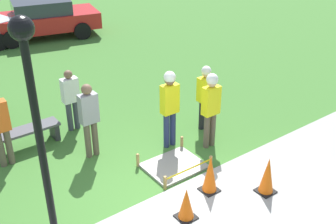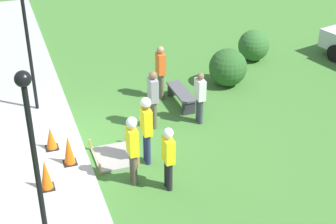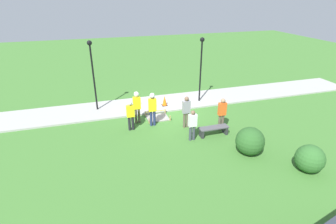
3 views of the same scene
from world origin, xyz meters
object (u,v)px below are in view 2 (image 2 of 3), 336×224
at_px(worker_trainee, 146,124).
at_px(park_bench, 181,95).
at_px(traffic_cone_sidewalk_edge, 46,175).
at_px(bystander_in_gray_shirt, 200,95).
at_px(worker_supervisor, 132,144).
at_px(lamppost_near, 33,147).
at_px(worker_assistant, 168,154).
at_px(traffic_cone_far_patch, 69,150).
at_px(lamppost_far, 26,25).
at_px(bystander_in_orange_shirt, 161,69).
at_px(traffic_cone_near_patch, 51,138).
at_px(bystander_in_white_shirt, 153,96).

bearing_deg(worker_trainee, park_bench, 144.09).
distance_m(traffic_cone_sidewalk_edge, bystander_in_gray_shirt, 5.05).
relative_size(worker_supervisor, lamppost_near, 0.44).
bearing_deg(worker_assistant, worker_trainee, -172.45).
bearing_deg(traffic_cone_far_patch, lamppost_far, -172.34).
bearing_deg(traffic_cone_sidewalk_edge, traffic_cone_far_patch, 141.24).
xyz_separation_m(traffic_cone_far_patch, bystander_in_orange_shirt, (-2.86, 3.41, 0.51)).
height_order(worker_supervisor, lamppost_far, lamppost_far).
bearing_deg(worker_trainee, traffic_cone_sidewalk_edge, -81.36).
xyz_separation_m(worker_supervisor, lamppost_near, (2.06, -2.31, 1.68)).
xyz_separation_m(traffic_cone_near_patch, lamppost_near, (4.11, -0.62, 2.37)).
bearing_deg(park_bench, worker_trainee, -35.91).
bearing_deg(traffic_cone_far_patch, lamppost_near, -16.39).
height_order(bystander_in_orange_shirt, bystander_in_gray_shirt, bystander_in_orange_shirt).
bearing_deg(worker_supervisor, bystander_in_orange_shirt, 153.09).
bearing_deg(park_bench, traffic_cone_far_patch, -60.10).
relative_size(worker_assistant, bystander_in_gray_shirt, 1.05).
relative_size(worker_supervisor, bystander_in_orange_shirt, 1.04).
xyz_separation_m(traffic_cone_sidewalk_edge, lamppost_near, (2.39, -0.27, 2.30)).
height_order(traffic_cone_near_patch, worker_trainee, worker_trainee).
bearing_deg(bystander_in_gray_shirt, worker_trainee, -54.49).
height_order(worker_assistant, lamppost_far, lamppost_far).
xyz_separation_m(worker_supervisor, bystander_in_orange_shirt, (-4.06, 2.06, -0.10)).
distance_m(traffic_cone_near_patch, traffic_cone_far_patch, 0.92).
bearing_deg(traffic_cone_sidewalk_edge, lamppost_near, -6.38).
bearing_deg(traffic_cone_far_patch, bystander_in_gray_shirt, 104.22).
distance_m(traffic_cone_far_patch, worker_trainee, 2.08).
xyz_separation_m(worker_supervisor, worker_assistant, (0.47, 0.73, -0.12)).
bearing_deg(worker_assistant, park_bench, 155.36).
bearing_deg(traffic_cone_far_patch, bystander_in_white_shirt, 114.38).
bearing_deg(traffic_cone_sidewalk_edge, worker_assistant, 73.74).
relative_size(traffic_cone_far_patch, bystander_in_gray_shirt, 0.50).
bearing_deg(bystander_in_orange_shirt, traffic_cone_near_patch, -61.86).
bearing_deg(lamppost_far, worker_assistant, 27.10).
relative_size(worker_assistant, bystander_in_white_shirt, 0.95).
relative_size(traffic_cone_sidewalk_edge, bystander_in_white_shirt, 0.45).
bearing_deg(worker_trainee, bystander_in_gray_shirt, 125.51).
bearing_deg(park_bench, traffic_cone_near_patch, -71.99).
bearing_deg(bystander_in_white_shirt, traffic_cone_sidewalk_edge, -58.30).
xyz_separation_m(worker_trainee, bystander_in_orange_shirt, (-3.32, 1.49, -0.14)).
xyz_separation_m(traffic_cone_far_patch, lamppost_near, (3.25, -0.96, 2.29)).
height_order(worker_supervisor, worker_assistant, worker_supervisor).
height_order(park_bench, lamppost_far, lamppost_far).
height_order(traffic_cone_far_patch, traffic_cone_sidewalk_edge, traffic_cone_far_patch).
bearing_deg(bystander_in_orange_shirt, bystander_in_gray_shirt, 17.08).
distance_m(worker_supervisor, lamppost_far, 5.08).
bearing_deg(traffic_cone_far_patch, park_bench, 119.90).
height_order(worker_trainee, bystander_in_white_shirt, worker_trainee).
distance_m(traffic_cone_near_patch, worker_supervisor, 2.75).
distance_m(worker_assistant, bystander_in_orange_shirt, 4.72).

